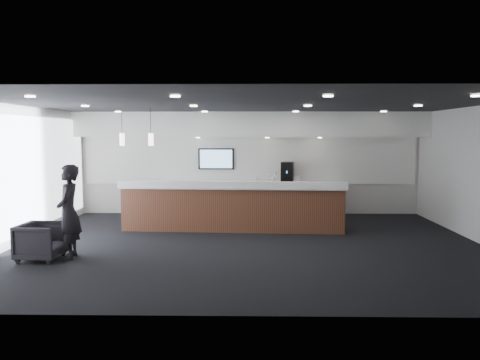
{
  "coord_description": "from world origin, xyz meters",
  "views": [
    {
      "loc": [
        -0.05,
        -9.92,
        2.37
      ],
      "look_at": [
        -0.25,
        1.3,
        1.28
      ],
      "focal_mm": 35.0,
      "sensor_mm": 36.0,
      "label": 1
    }
  ],
  "objects_px": {
    "coffee_machine": "(287,173)",
    "lounge_guest": "(69,212)",
    "armchair": "(42,241)",
    "service_counter": "(233,207)"
  },
  "relations": [
    {
      "from": "service_counter",
      "to": "coffee_machine",
      "type": "relative_size",
      "value": 8.91
    },
    {
      "from": "lounge_guest",
      "to": "armchair",
      "type": "bearing_deg",
      "value": -84.14
    },
    {
      "from": "service_counter",
      "to": "coffee_machine",
      "type": "bearing_deg",
      "value": 57.57
    },
    {
      "from": "service_counter",
      "to": "coffee_machine",
      "type": "distance_m",
      "value": 2.72
    },
    {
      "from": "coffee_machine",
      "to": "lounge_guest",
      "type": "relative_size",
      "value": 0.35
    },
    {
      "from": "armchair",
      "to": "lounge_guest",
      "type": "distance_m",
      "value": 0.74
    },
    {
      "from": "service_counter",
      "to": "armchair",
      "type": "xyz_separation_m",
      "value": [
        -3.52,
        -2.86,
        -0.22
      ]
    },
    {
      "from": "coffee_machine",
      "to": "service_counter",
      "type": "bearing_deg",
      "value": -115.8
    },
    {
      "from": "armchair",
      "to": "lounge_guest",
      "type": "bearing_deg",
      "value": -69.86
    },
    {
      "from": "coffee_machine",
      "to": "lounge_guest",
      "type": "xyz_separation_m",
      "value": [
        -4.58,
        -4.85,
        -0.36
      ]
    }
  ]
}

